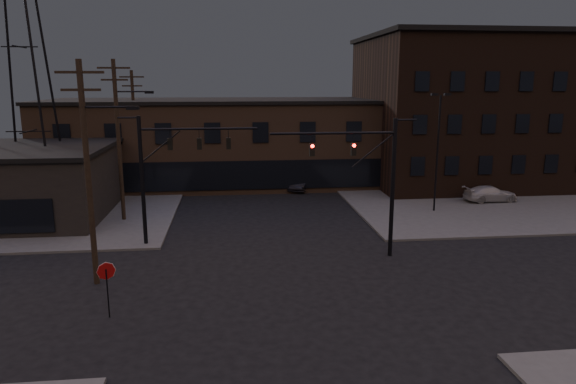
# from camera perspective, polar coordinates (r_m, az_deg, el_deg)

# --- Properties ---
(ground) EXTENTS (140.00, 140.00, 0.00)m
(ground) POSITION_cam_1_polar(r_m,az_deg,el_deg) (25.44, 0.01, -10.91)
(ground) COLOR black
(ground) RESTS_ON ground
(sidewalk_ne) EXTENTS (30.00, 30.00, 0.15)m
(sidewalk_ne) POSITION_cam_1_polar(r_m,az_deg,el_deg) (52.46, 21.75, 0.41)
(sidewalk_ne) COLOR #474744
(sidewalk_ne) RESTS_ON ground
(sidewalk_nw) EXTENTS (30.00, 30.00, 0.15)m
(sidewalk_nw) POSITION_cam_1_polar(r_m,az_deg,el_deg) (50.24, -28.92, -0.74)
(sidewalk_nw) COLOR #474744
(sidewalk_nw) RESTS_ON ground
(building_row) EXTENTS (40.00, 12.00, 8.00)m
(building_row) POSITION_cam_1_polar(r_m,az_deg,el_deg) (51.68, -3.44, 5.50)
(building_row) COLOR brown
(building_row) RESTS_ON ground
(building_right) EXTENTS (22.00, 16.00, 14.00)m
(building_right) POSITION_cam_1_polar(r_m,az_deg,el_deg) (55.14, 20.37, 8.32)
(building_right) COLOR black
(building_right) RESTS_ON ground
(traffic_signal_near) EXTENTS (7.12, 0.24, 8.00)m
(traffic_signal_near) POSITION_cam_1_polar(r_m,az_deg,el_deg) (29.32, 9.49, 2.09)
(traffic_signal_near) COLOR black
(traffic_signal_near) RESTS_ON ground
(traffic_signal_far) EXTENTS (7.12, 0.24, 8.00)m
(traffic_signal_far) POSITION_cam_1_polar(r_m,az_deg,el_deg) (31.92, -13.71, 2.88)
(traffic_signal_far) COLOR black
(traffic_signal_far) RESTS_ON ground
(stop_sign) EXTENTS (0.72, 0.33, 2.48)m
(stop_sign) POSITION_cam_1_polar(r_m,az_deg,el_deg) (23.41, -19.52, -8.88)
(stop_sign) COLOR black
(stop_sign) RESTS_ON ground
(utility_pole_near) EXTENTS (3.70, 0.28, 11.00)m
(utility_pole_near) POSITION_cam_1_polar(r_m,az_deg,el_deg) (26.50, -21.25, 2.42)
(utility_pole_near) COLOR black
(utility_pole_near) RESTS_ON ground
(utility_pole_mid) EXTENTS (3.70, 0.28, 11.50)m
(utility_pole_mid) POSITION_cam_1_polar(r_m,az_deg,el_deg) (38.28, -18.24, 5.79)
(utility_pole_mid) COLOR black
(utility_pole_mid) RESTS_ON ground
(utility_pole_far) EXTENTS (2.20, 0.28, 11.00)m
(utility_pole_far) POSITION_cam_1_polar(r_m,az_deg,el_deg) (50.24, -16.66, 6.87)
(utility_pole_far) COLOR black
(utility_pole_far) RESTS_ON ground
(transmission_tower) EXTENTS (7.00, 7.00, 25.00)m
(transmission_tower) POSITION_cam_1_polar(r_m,az_deg,el_deg) (44.12, -27.68, 14.10)
(transmission_tower) COLOR black
(transmission_tower) RESTS_ON ground
(lot_light_a) EXTENTS (1.50, 0.28, 9.14)m
(lot_light_a) POSITION_cam_1_polar(r_m,az_deg,el_deg) (40.64, 16.33, 5.37)
(lot_light_a) COLOR black
(lot_light_a) RESTS_ON ground
(lot_light_b) EXTENTS (1.50, 0.28, 9.14)m
(lot_light_b) POSITION_cam_1_polar(r_m,az_deg,el_deg) (47.67, 20.74, 6.01)
(lot_light_b) COLOR black
(lot_light_b) RESTS_ON ground
(parked_car_lot_a) EXTENTS (5.12, 2.27, 1.71)m
(parked_car_lot_a) POSITION_cam_1_polar(r_m,az_deg,el_deg) (50.79, 16.91, 1.46)
(parked_car_lot_a) COLOR black
(parked_car_lot_a) RESTS_ON sidewalk_ne
(parked_car_lot_b) EXTENTS (4.53, 2.04, 1.29)m
(parked_car_lot_b) POSITION_cam_1_polar(r_m,az_deg,el_deg) (46.15, 21.57, -0.18)
(parked_car_lot_b) COLOR #AAAAAD
(parked_car_lot_b) RESTS_ON sidewalk_ne
(car_crossing) EXTENTS (3.01, 4.70, 1.46)m
(car_crossing) POSITION_cam_1_polar(r_m,az_deg,el_deg) (48.28, 1.47, 1.12)
(car_crossing) COLOR black
(car_crossing) RESTS_ON ground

